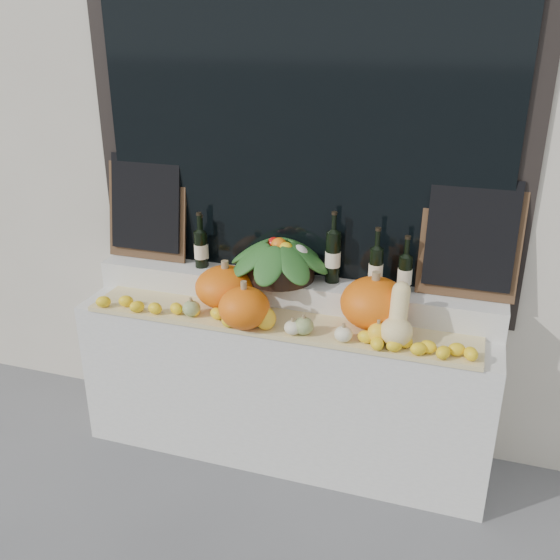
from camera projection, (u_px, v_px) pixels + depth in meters
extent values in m
cube|color=beige|center=(324.00, 42.00, 3.50)|extent=(7.00, 0.90, 4.50)
cube|color=black|center=(301.00, 117.00, 3.25)|extent=(2.40, 0.04, 2.10)
cube|color=black|center=(299.00, 118.00, 3.22)|extent=(2.20, 0.02, 2.00)
cube|color=silver|center=(284.00, 384.00, 3.58)|extent=(2.30, 0.55, 0.88)
cube|color=silver|center=(292.00, 291.00, 3.50)|extent=(2.30, 0.25, 0.16)
cube|color=tan|center=(277.00, 323.00, 3.29)|extent=(2.10, 0.32, 0.02)
ellipsoid|color=orange|center=(226.00, 287.00, 3.42)|extent=(0.36, 0.36, 0.23)
ellipsoid|color=orange|center=(374.00, 303.00, 3.18)|extent=(0.38, 0.38, 0.27)
ellipsoid|color=orange|center=(244.00, 308.00, 3.19)|extent=(0.31, 0.31, 0.21)
ellipsoid|color=#F0D38D|center=(396.00, 332.00, 3.02)|extent=(0.16, 0.16, 0.15)
cylinder|color=#F0D38D|center=(399.00, 307.00, 3.02)|extent=(0.09, 0.14, 0.18)
sphere|color=#F0D38D|center=(401.00, 291.00, 3.03)|extent=(0.09, 0.09, 0.09)
ellipsoid|color=#38651E|center=(304.00, 326.00, 3.14)|extent=(0.10, 0.10, 0.09)
cylinder|color=olive|center=(304.00, 316.00, 3.12)|extent=(0.02, 0.02, 0.02)
ellipsoid|color=#38651E|center=(243.00, 315.00, 3.24)|extent=(0.11, 0.11, 0.10)
cylinder|color=olive|center=(242.00, 304.00, 3.22)|extent=(0.02, 0.02, 0.02)
ellipsoid|color=beige|center=(293.00, 328.00, 3.14)|extent=(0.09, 0.09, 0.07)
cylinder|color=olive|center=(293.00, 319.00, 3.12)|extent=(0.02, 0.02, 0.02)
ellipsoid|color=yellow|center=(266.00, 318.00, 3.18)|extent=(0.11, 0.11, 0.12)
cylinder|color=olive|center=(265.00, 306.00, 3.15)|extent=(0.02, 0.02, 0.02)
ellipsoid|color=beige|center=(343.00, 334.00, 3.07)|extent=(0.09, 0.09, 0.08)
cylinder|color=olive|center=(344.00, 325.00, 3.05)|extent=(0.02, 0.02, 0.02)
ellipsoid|color=yellow|center=(378.00, 333.00, 3.04)|extent=(0.10, 0.10, 0.11)
cylinder|color=olive|center=(379.00, 321.00, 3.02)|extent=(0.02, 0.02, 0.02)
ellipsoid|color=#38651E|center=(191.00, 308.00, 3.33)|extent=(0.10, 0.10, 0.09)
cylinder|color=olive|center=(191.00, 299.00, 3.31)|extent=(0.02, 0.02, 0.02)
cylinder|color=black|center=(279.00, 268.00, 3.46)|extent=(0.39, 0.39, 0.11)
cylinder|color=black|center=(201.00, 249.00, 3.59)|extent=(0.07, 0.07, 0.21)
cylinder|color=black|center=(199.00, 223.00, 3.53)|extent=(0.03, 0.03, 0.10)
cylinder|color=#EEE5C6|center=(201.00, 251.00, 3.59)|extent=(0.08, 0.08, 0.08)
cylinder|color=black|center=(199.00, 214.00, 3.51)|extent=(0.03, 0.03, 0.02)
cylinder|color=black|center=(202.00, 250.00, 3.61)|extent=(0.07, 0.07, 0.19)
cylinder|color=black|center=(201.00, 226.00, 3.56)|extent=(0.03, 0.03, 0.10)
cylinder|color=#EEE5C6|center=(202.00, 251.00, 3.62)|extent=(0.08, 0.08, 0.08)
cylinder|color=black|center=(200.00, 216.00, 3.53)|extent=(0.03, 0.03, 0.02)
cylinder|color=black|center=(333.00, 257.00, 3.38)|extent=(0.08, 0.08, 0.28)
cylinder|color=black|center=(334.00, 223.00, 3.30)|extent=(0.03, 0.03, 0.10)
cylinder|color=#EEE5C6|center=(333.00, 259.00, 3.38)|extent=(0.08, 0.08, 0.08)
cylinder|color=black|center=(334.00, 213.00, 3.28)|extent=(0.03, 0.03, 0.02)
cylinder|color=black|center=(376.00, 270.00, 3.28)|extent=(0.07, 0.07, 0.23)
cylinder|color=black|center=(378.00, 240.00, 3.21)|extent=(0.03, 0.03, 0.10)
cylinder|color=#EEE5C6|center=(376.00, 271.00, 3.28)|extent=(0.08, 0.08, 0.08)
cylinder|color=black|center=(378.00, 229.00, 3.19)|extent=(0.03, 0.03, 0.02)
cylinder|color=black|center=(405.00, 274.00, 3.26)|extent=(0.07, 0.07, 0.20)
cylinder|color=black|center=(407.00, 248.00, 3.20)|extent=(0.03, 0.03, 0.10)
cylinder|color=#EEE5C6|center=(405.00, 276.00, 3.27)|extent=(0.08, 0.08, 0.08)
cylinder|color=black|center=(408.00, 237.00, 3.18)|extent=(0.03, 0.03, 0.02)
cube|color=#4C331E|center=(147.00, 207.00, 3.67)|extent=(0.50, 0.12, 0.61)
cube|color=black|center=(145.00, 203.00, 3.65)|extent=(0.44, 0.11, 0.56)
cube|color=#4C331E|center=(471.00, 239.00, 3.15)|extent=(0.50, 0.12, 0.61)
cube|color=black|center=(471.00, 234.00, 3.13)|extent=(0.44, 0.11, 0.56)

